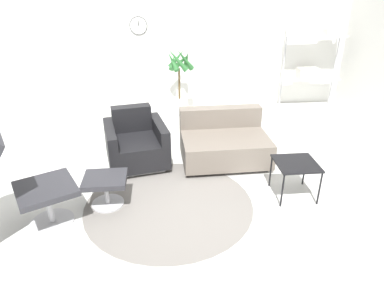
{
  "coord_description": "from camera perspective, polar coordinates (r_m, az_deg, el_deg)",
  "views": [
    {
      "loc": [
        -0.33,
        -3.5,
        2.28
      ],
      "look_at": [
        0.02,
        0.11,
        0.55
      ],
      "focal_mm": 32.0,
      "sensor_mm": 36.0,
      "label": 1
    }
  ],
  "objects": [
    {
      "name": "shelf_unit",
      "position": [
        7.11,
        19.75,
        13.15
      ],
      "size": [
        1.1,
        0.28,
        1.68
      ],
      "color": "#BCBCC1",
      "rests_on": "ground_plane"
    },
    {
      "name": "ottoman",
      "position": [
        3.9,
        -14.2,
        -6.56
      ],
      "size": [
        0.47,
        0.4,
        0.35
      ],
      "color": "#BCBCC1",
      "rests_on": "ground_plane"
    },
    {
      "name": "round_rug",
      "position": [
        3.93,
        -3.85,
        -9.92
      ],
      "size": [
        1.89,
        1.89,
        0.01
      ],
      "color": "slate",
      "rests_on": "ground_plane"
    },
    {
      "name": "side_table",
      "position": [
        4.06,
        16.96,
        -3.5
      ],
      "size": [
        0.46,
        0.46,
        0.43
      ],
      "color": "black",
      "rests_on": "ground_plane"
    },
    {
      "name": "potted_plant",
      "position": [
        6.38,
        -2.09,
        9.84
      ],
      "size": [
        0.53,
        0.52,
        1.27
      ],
      "color": "silver",
      "rests_on": "ground_plane"
    },
    {
      "name": "armchair_red",
      "position": [
        4.69,
        -9.32,
        -0.11
      ],
      "size": [
        0.92,
        0.94,
        0.74
      ],
      "rotation": [
        0.0,
        0.0,
        3.34
      ],
      "color": "silver",
      "rests_on": "ground_plane"
    },
    {
      "name": "couch_low",
      "position": [
        4.77,
        5.31,
        0.14
      ],
      "size": [
        1.19,
        0.92,
        0.67
      ],
      "rotation": [
        0.0,
        0.0,
        3.16
      ],
      "color": "black",
      "rests_on": "ground_plane"
    },
    {
      "name": "wall_back",
      "position": [
        6.67,
        -2.82,
        17.92
      ],
      "size": [
        12.0,
        0.09,
        2.8
      ],
      "color": "silver",
      "rests_on": "ground_plane"
    },
    {
      "name": "ground_plane",
      "position": [
        4.19,
        -0.14,
        -7.48
      ],
      "size": [
        12.0,
        12.0,
        0.0
      ],
      "primitive_type": "plane",
      "color": "silver"
    }
  ]
}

